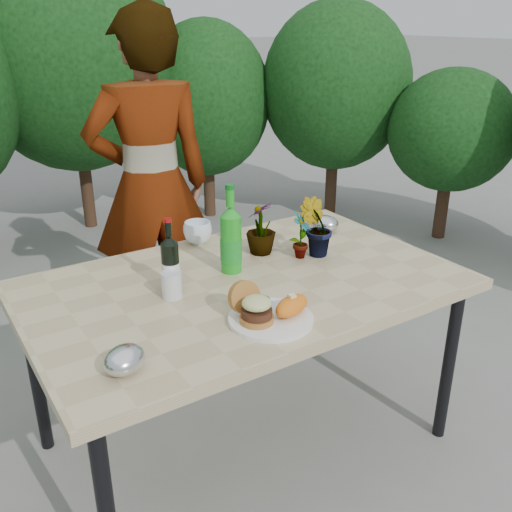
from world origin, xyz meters
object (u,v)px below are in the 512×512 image
patio_table (245,294)px  wine_bottle (170,264)px  person (151,186)px  dinner_plate (271,319)px

patio_table → wine_bottle: (-0.26, 0.08, 0.16)m
person → dinner_plate: bearing=94.8°
dinner_plate → person: person is taller
patio_table → dinner_plate: 0.33m
patio_table → person: bearing=86.6°
dinner_plate → person: 1.32m
dinner_plate → wine_bottle: (-0.17, 0.39, 0.09)m
patio_table → person: size_ratio=0.92×
dinner_plate → wine_bottle: 0.43m
dinner_plate → wine_bottle: bearing=114.1°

